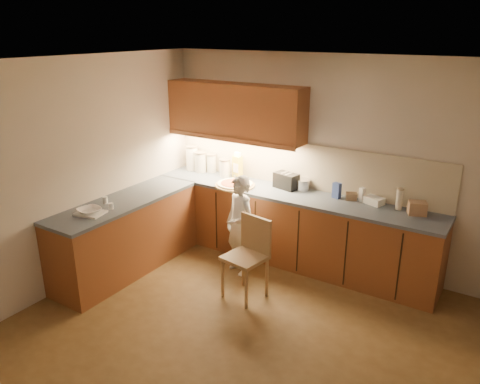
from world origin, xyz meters
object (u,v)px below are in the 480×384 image
at_px(child, 240,225).
at_px(wooden_chair, 249,252).
at_px(pizza_on_board, 235,184).
at_px(oil_jug, 237,166).
at_px(toaster, 286,181).

relative_size(child, wooden_chair, 1.35).
height_order(pizza_on_board, oil_jug, oil_jug).
relative_size(pizza_on_board, child, 0.42).
xyz_separation_m(wooden_chair, toaster, (-0.14, 1.14, 0.49)).
xyz_separation_m(pizza_on_board, toaster, (0.60, 0.29, 0.08)).
bearing_deg(child, wooden_chair, -23.00).
height_order(oil_jug, toaster, oil_jug).
xyz_separation_m(child, wooden_chair, (0.37, -0.39, -0.09)).
bearing_deg(toaster, child, -94.79).
bearing_deg(toaster, oil_jug, -169.17).
bearing_deg(oil_jug, child, -55.84).
bearing_deg(oil_jug, wooden_chair, -52.27).
height_order(child, toaster, child).
distance_m(wooden_chair, toaster, 1.24).
bearing_deg(pizza_on_board, oil_jug, 117.35).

